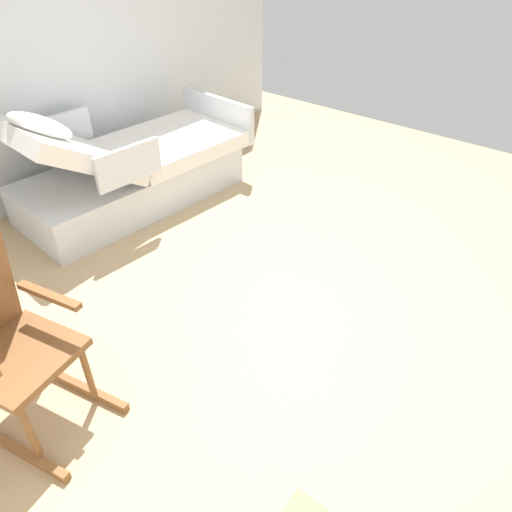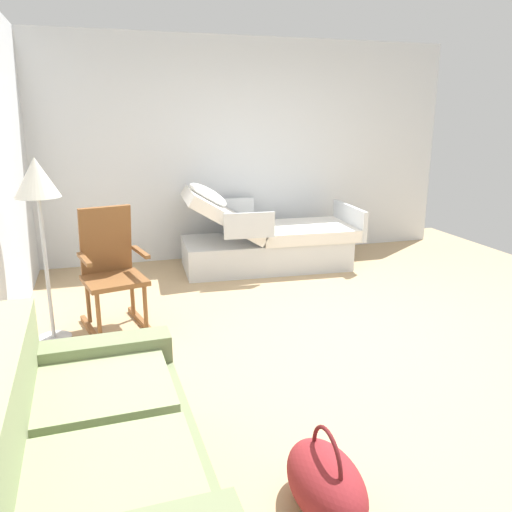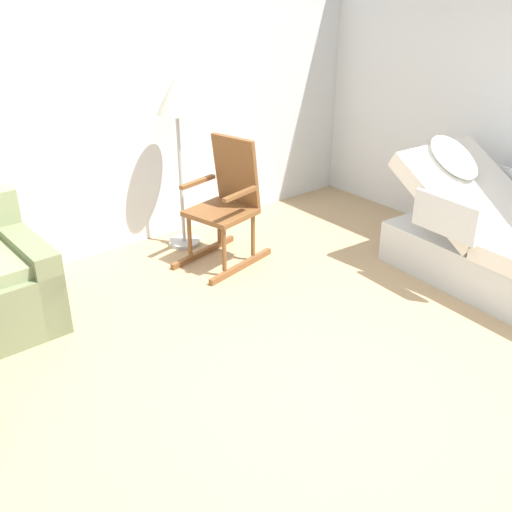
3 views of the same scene
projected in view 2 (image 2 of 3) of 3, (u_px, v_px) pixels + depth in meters
The scene contains 7 objects.
ground_plane at pixel (335, 329), 4.44m from camera, with size 6.58×6.58×0.00m, color tan.
side_wall at pixel (247, 150), 6.55m from camera, with size 0.10×5.39×2.70m, color silver.
hospital_bed at pixel (266, 242), 6.18m from camera, with size 1.11×2.12×1.09m.
couch at pixel (92, 472), 2.21m from camera, with size 1.62×0.88×0.85m.
rocking_chair at pixel (112, 272), 4.34m from camera, with size 0.84×0.63×1.05m.
floor_lamp at pixel (38, 191), 3.89m from camera, with size 0.34×0.34×1.48m.
duffel_bag at pixel (326, 482), 2.37m from camera, with size 0.56×0.32×0.43m.
Camera 2 is at (-3.73, 1.86, 1.78)m, focal length 36.19 mm.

